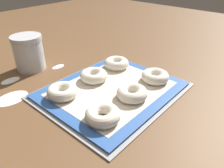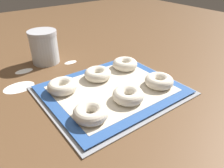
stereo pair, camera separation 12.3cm
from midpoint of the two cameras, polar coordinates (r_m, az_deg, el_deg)
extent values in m
plane|color=brown|center=(0.70, 3.21, -2.13)|extent=(2.80, 2.80, 0.00)
cube|color=#93969B|center=(0.69, 5.05, -1.94)|extent=(0.43, 0.36, 0.01)
cube|color=#2D569E|center=(0.69, 5.07, -1.58)|extent=(0.40, 0.34, 0.00)
cube|color=beige|center=(0.69, 5.07, -1.55)|extent=(0.34, 0.28, 0.00)
torus|color=silver|center=(0.56, 0.66, -7.95)|extent=(0.09, 0.09, 0.03)
torus|color=silver|center=(0.64, 9.79, -3.20)|extent=(0.09, 0.09, 0.03)
torus|color=silver|center=(0.73, 16.98, 0.52)|extent=(0.09, 0.09, 0.03)
torus|color=silver|center=(0.68, -7.85, -0.81)|extent=(0.09, 0.09, 0.03)
torus|color=silver|center=(0.74, 0.98, 2.39)|extent=(0.09, 0.09, 0.03)
torus|color=silver|center=(0.82, 7.73, 5.01)|extent=(0.09, 0.09, 0.03)
cylinder|color=silver|center=(0.89, -13.55, 8.75)|extent=(0.11, 0.11, 0.11)
cylinder|color=#B2B2B7|center=(0.87, -14.07, 12.71)|extent=(0.11, 0.11, 0.02)
ellipsoid|color=white|center=(0.86, -18.38, 3.09)|extent=(0.07, 0.04, 0.00)
ellipsoid|color=white|center=(0.89, -6.99, 5.53)|extent=(0.05, 0.03, 0.00)
ellipsoid|color=white|center=(0.76, -19.05, -1.00)|extent=(0.10, 0.07, 0.00)
camera|label=1|loc=(0.06, -84.85, 3.01)|focal=35.00mm
camera|label=2|loc=(0.06, 95.15, -3.01)|focal=35.00mm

